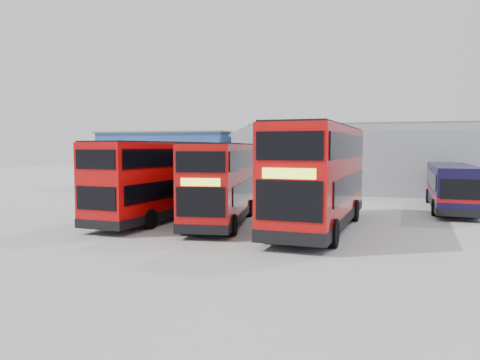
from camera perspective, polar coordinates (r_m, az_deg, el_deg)
ground_plane at (r=23.36m, az=4.33°, el=-5.27°), size 120.00×120.00×0.00m
office_block at (r=44.79m, az=-7.96°, el=2.51°), size 12.30×8.32×5.12m
maintenance_shed at (r=42.56m, az=21.22°, el=2.22°), size 30.50×12.00×5.89m
double_decker_left at (r=24.38m, az=-10.15°, el=-0.15°), size 2.98×9.72×4.05m
double_decker_centre at (r=23.14m, az=-2.18°, el=-0.43°), size 3.68×9.58×3.96m
double_decker_right at (r=21.75m, az=9.67°, el=0.26°), size 3.34×11.36×4.75m
single_decker_blue at (r=30.58m, az=24.38°, el=-0.86°), size 2.66×10.07×2.71m
panel_van at (r=40.65m, az=-13.39°, el=0.58°), size 4.19×6.03×2.46m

